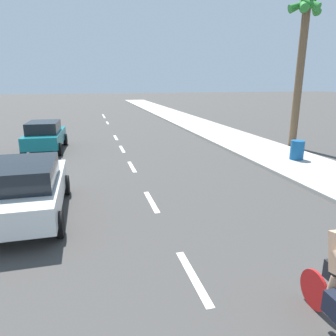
% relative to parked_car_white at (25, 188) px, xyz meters
% --- Properties ---
extents(ground_plane, '(160.00, 160.00, 0.00)m').
position_rel_parked_car_white_xyz_m(ground_plane, '(3.49, 9.47, -0.84)').
color(ground_plane, '#423F3D').
extents(sidewalk_strip, '(3.60, 80.00, 0.14)m').
position_rel_parked_car_white_xyz_m(sidewalk_strip, '(10.65, 11.47, -0.77)').
color(sidewalk_strip, '#B2ADA3').
rests_on(sidewalk_strip, ground).
extents(lane_stripe_2, '(0.16, 1.80, 0.01)m').
position_rel_parked_car_white_xyz_m(lane_stripe_2, '(3.49, -3.75, -0.84)').
color(lane_stripe_2, white).
rests_on(lane_stripe_2, ground).
extents(lane_stripe_3, '(0.16, 1.80, 0.01)m').
position_rel_parked_car_white_xyz_m(lane_stripe_3, '(3.49, 0.22, -0.84)').
color(lane_stripe_3, white).
rests_on(lane_stripe_3, ground).
extents(lane_stripe_4, '(0.16, 1.80, 0.01)m').
position_rel_parked_car_white_xyz_m(lane_stripe_4, '(3.49, 4.43, -0.84)').
color(lane_stripe_4, white).
rests_on(lane_stripe_4, ground).
extents(lane_stripe_5, '(0.16, 1.80, 0.01)m').
position_rel_parked_car_white_xyz_m(lane_stripe_5, '(3.49, 8.21, -0.84)').
color(lane_stripe_5, white).
rests_on(lane_stripe_5, ground).
extents(lane_stripe_6, '(0.16, 1.80, 0.01)m').
position_rel_parked_car_white_xyz_m(lane_stripe_6, '(3.49, 11.88, -0.84)').
color(lane_stripe_6, white).
rests_on(lane_stripe_6, ground).
extents(lane_stripe_7, '(0.16, 1.80, 0.01)m').
position_rel_parked_car_white_xyz_m(lane_stripe_7, '(3.49, 19.66, -0.84)').
color(lane_stripe_7, white).
rests_on(lane_stripe_7, ground).
extents(lane_stripe_8, '(0.16, 1.80, 0.01)m').
position_rel_parked_car_white_xyz_m(lane_stripe_8, '(3.49, 24.37, -0.84)').
color(lane_stripe_8, white).
rests_on(lane_stripe_8, ground).
extents(lane_stripe_9, '(0.16, 1.80, 0.01)m').
position_rel_parked_car_white_xyz_m(lane_stripe_9, '(3.49, 26.15, -0.84)').
color(lane_stripe_9, white).
rests_on(lane_stripe_9, ground).
extents(parked_car_white, '(2.04, 4.42, 1.57)m').
position_rel_parked_car_white_xyz_m(parked_car_white, '(0.00, 0.00, 0.00)').
color(parked_car_white, white).
rests_on(parked_car_white, ground).
extents(parked_car_teal, '(2.03, 4.12, 1.57)m').
position_rel_parked_car_white_xyz_m(parked_car_teal, '(-0.48, 8.82, -0.00)').
color(parked_car_teal, '#14727A').
rests_on(parked_car_teal, ground).
extents(palm_tree_mid, '(1.85, 1.88, 8.05)m').
position_rel_parked_car_white_xyz_m(palm_tree_mid, '(12.79, 6.29, 4.95)').
color(palm_tree_mid, brown).
rests_on(palm_tree_mid, ground).
extents(trash_bin_far, '(0.60, 0.60, 0.87)m').
position_rel_parked_car_white_xyz_m(trash_bin_far, '(10.90, 3.33, -0.27)').
color(trash_bin_far, '#14518C').
rests_on(trash_bin_far, sidewalk_strip).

